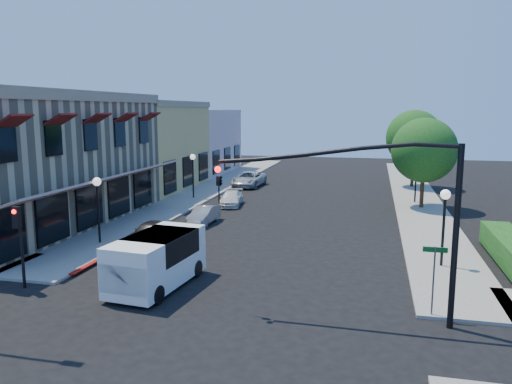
% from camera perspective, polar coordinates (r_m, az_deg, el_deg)
% --- Properties ---
extents(ground, '(120.00, 120.00, 0.00)m').
position_cam_1_polar(ground, '(17.30, -6.21, -14.61)').
color(ground, black).
rests_on(ground, ground).
extents(sidewalk_left, '(3.50, 50.00, 0.12)m').
position_cam_1_polar(sidewalk_left, '(44.73, -5.21, 0.40)').
color(sidewalk_left, gray).
rests_on(sidewalk_left, ground).
extents(sidewalk_right, '(3.50, 50.00, 0.12)m').
position_cam_1_polar(sidewalk_right, '(42.57, 17.72, -0.47)').
color(sidewalk_right, gray).
rests_on(sidewalk_right, ground).
extents(curb_red_strip, '(0.25, 10.00, 0.06)m').
position_cam_1_polar(curb_red_strip, '(26.89, -14.44, -6.04)').
color(curb_red_strip, maroon).
rests_on(curb_red_strip, ground).
extents(corner_brick_building, '(11.77, 18.20, 8.10)m').
position_cam_1_polar(corner_brick_building, '(33.36, -25.41, 3.30)').
color(corner_brick_building, tan).
rests_on(corner_brick_building, ground).
extents(yellow_stucco_building, '(10.00, 12.00, 7.60)m').
position_cam_1_polar(yellow_stucco_building, '(46.01, -13.71, 5.12)').
color(yellow_stucco_building, '#DDBD63').
rests_on(yellow_stucco_building, ground).
extents(pink_stucco_building, '(10.00, 12.00, 7.00)m').
position_cam_1_polar(pink_stucco_building, '(56.95, -8.20, 5.76)').
color(pink_stucco_building, beige).
rests_on(pink_stucco_building, ground).
extents(street_tree_a, '(4.56, 4.56, 6.48)m').
position_cam_1_polar(street_tree_a, '(37.13, 18.67, 4.54)').
color(street_tree_a, '#301F13').
rests_on(street_tree_a, ground).
extents(street_tree_b, '(4.94, 4.94, 7.02)m').
position_cam_1_polar(street_tree_b, '(47.05, 17.62, 5.94)').
color(street_tree_b, '#301F13').
rests_on(street_tree_b, ground).
extents(signal_mast_arm, '(8.01, 0.39, 6.00)m').
position_cam_1_polar(signal_mast_arm, '(16.62, 14.75, -1.09)').
color(signal_mast_arm, black).
rests_on(signal_mast_arm, ground).
extents(secondary_signal, '(0.28, 0.42, 3.32)m').
position_cam_1_polar(secondary_signal, '(21.60, -25.48, -4.12)').
color(secondary_signal, black).
rests_on(secondary_signal, ground).
extents(street_name_sign, '(0.80, 0.06, 2.50)m').
position_cam_1_polar(street_name_sign, '(18.00, 19.68, -8.38)').
color(street_name_sign, '#595B5E').
rests_on(street_name_sign, ground).
extents(lamppost_left_near, '(0.44, 0.44, 3.57)m').
position_cam_1_polar(lamppost_left_near, '(27.10, -17.67, -0.15)').
color(lamppost_left_near, black).
rests_on(lamppost_left_near, ground).
extents(lamppost_left_far, '(0.44, 0.44, 3.57)m').
position_cam_1_polar(lamppost_left_far, '(39.63, -7.23, 3.11)').
color(lamppost_left_far, black).
rests_on(lamppost_left_far, ground).
extents(lamppost_right_near, '(0.44, 0.44, 3.57)m').
position_cam_1_polar(lamppost_right_near, '(23.47, 20.76, -1.75)').
color(lamppost_right_near, black).
rests_on(lamppost_right_near, ground).
extents(lamppost_right_far, '(0.44, 0.44, 3.57)m').
position_cam_1_polar(lamppost_right_far, '(39.22, 17.87, 2.67)').
color(lamppost_right_far, black).
rests_on(lamppost_right_far, ground).
extents(white_van, '(2.53, 4.94, 2.11)m').
position_cam_1_polar(white_van, '(20.35, -11.35, -7.37)').
color(white_van, white).
rests_on(white_van, ground).
extents(parked_car_a, '(1.75, 3.41, 1.11)m').
position_cam_1_polar(parked_car_a, '(27.45, -12.06, -4.44)').
color(parked_car_a, black).
rests_on(parked_car_a, ground).
extents(parked_car_b, '(1.26, 3.34, 1.09)m').
position_cam_1_polar(parked_car_b, '(31.20, -6.00, -2.64)').
color(parked_car_b, '#959699').
rests_on(parked_car_b, ground).
extents(parked_car_c, '(1.92, 3.78, 1.05)m').
position_cam_1_polar(parked_car_c, '(36.90, -2.87, -0.75)').
color(parked_car_c, silver).
rests_on(parked_car_c, ground).
extents(parked_car_d, '(2.61, 5.10, 1.38)m').
position_cam_1_polar(parked_car_d, '(46.01, -0.83, 1.48)').
color(parked_car_d, '#BBBCC0').
rests_on(parked_car_d, ground).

